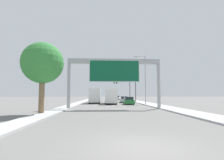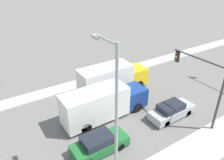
# 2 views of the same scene
# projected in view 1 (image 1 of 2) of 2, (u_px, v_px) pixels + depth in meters

# --- Properties ---
(ground_plane) EXTENTS (300.00, 300.00, 0.00)m
(ground_plane) POSITION_uv_depth(u_px,v_px,m) (143.00, 147.00, 6.76)
(ground_plane) COLOR slate
(sidewalk_right) EXTENTS (3.00, 120.00, 0.15)m
(sidewalk_right) POSITION_uv_depth(u_px,v_px,m) (128.00, 99.00, 66.87)
(sidewalk_right) COLOR #B0B0B0
(sidewalk_right) RESTS_ON ground
(median_strip_left) EXTENTS (2.00, 120.00, 0.15)m
(median_strip_left) POSITION_uv_depth(u_px,v_px,m) (89.00, 99.00, 66.16)
(median_strip_left) COLOR #B0B0B0
(median_strip_left) RESTS_ON ground
(sign_gantry) EXTENTS (13.37, 0.73, 7.13)m
(sign_gantry) POSITION_uv_depth(u_px,v_px,m) (114.00, 70.00, 25.01)
(sign_gantry) COLOR #9EA0A5
(sign_gantry) RESTS_ON ground
(car_far_center) EXTENTS (1.74, 4.69, 1.54)m
(car_far_center) POSITION_uv_depth(u_px,v_px,m) (124.00, 100.00, 43.14)
(car_far_center) COLOR #A5A8AD
(car_far_center) RESTS_ON ground
(car_mid_left) EXTENTS (1.86, 4.47, 1.53)m
(car_mid_left) POSITION_uv_depth(u_px,v_px,m) (128.00, 101.00, 35.27)
(car_mid_left) COLOR #1E662D
(car_mid_left) RESTS_ON ground
(car_mid_center) EXTENTS (1.70, 4.34, 1.48)m
(car_mid_center) POSITION_uv_depth(u_px,v_px,m) (117.00, 98.00, 66.29)
(car_mid_center) COLOR silver
(car_mid_center) RESTS_ON ground
(truck_box_primary) EXTENTS (2.45, 8.19, 3.32)m
(truck_box_primary) POSITION_uv_depth(u_px,v_px,m) (95.00, 96.00, 40.67)
(truck_box_primary) COLOR yellow
(truck_box_primary) RESTS_ON ground
(truck_box_secondary) EXTENTS (2.38, 8.50, 3.16)m
(truck_box_secondary) POSITION_uv_depth(u_px,v_px,m) (111.00, 96.00, 37.60)
(truck_box_secondary) COLOR navy
(truck_box_secondary) RESTS_ON ground
(traffic_light_near_intersection) EXTENTS (5.41, 0.32, 6.18)m
(traffic_light_near_intersection) POSITION_uv_depth(u_px,v_px,m) (129.00, 86.00, 45.18)
(traffic_light_near_intersection) COLOR #3D3D3F
(traffic_light_near_intersection) RESTS_ON ground
(traffic_light_mid_block) EXTENTS (5.46, 0.32, 6.84)m
(traffic_light_mid_block) POSITION_uv_depth(u_px,v_px,m) (125.00, 86.00, 55.17)
(traffic_light_mid_block) COLOR #3D3D3F
(traffic_light_mid_block) RESTS_ON ground
(palm_tree_foreground) EXTENTS (4.28, 4.28, 7.44)m
(palm_tree_foreground) POSITION_uv_depth(u_px,v_px,m) (43.00, 63.00, 18.11)
(palm_tree_foreground) COLOR brown
(palm_tree_foreground) RESTS_ON ground
(street_lamp_right) EXTENTS (2.29, 0.28, 9.88)m
(street_lamp_right) POSITION_uv_depth(u_px,v_px,m) (144.00, 76.00, 35.10)
(street_lamp_right) COLOR #9EA0A5
(street_lamp_right) RESTS_ON ground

